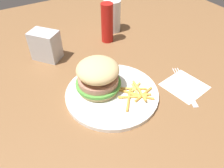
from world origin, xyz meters
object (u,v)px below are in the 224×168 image
Objects in this scene: plate at (112,94)px; napkin at (185,86)px; napkin_dispenser at (46,46)px; ketchup_bottle at (107,23)px; sandwich at (98,76)px; fries_pile at (136,93)px; drink_glass at (112,17)px; fork at (185,85)px.

plate reaches higher than napkin.
napkin_dispenser is 0.24m from ketchup_bottle.
sandwich is 1.15× the size of fries_pile.
plate is 2.65× the size of napkin_dispenser.
drink_glass is at bearing 68.60° from fries_pile.
drink_glass is 1.26× the size of napkin_dispenser.
fries_pile is 0.16m from napkin.
drink_glass is (0.22, 0.30, -0.00)m from sandwich.
drink_glass reaches higher than sandwich.
plate is 2.04× the size of sandwich.
drink_glass reaches higher than fork.
napkin is 0.46m from napkin_dispenser.
ketchup_bottle reaches higher than drink_glass.
fork is 1.33× the size of drink_glass.
napkin_dispenser is (-0.30, 0.35, 0.05)m from napkin.
napkin_dispenser is at bearing 131.04° from fork.
napkin_dispenser is (-0.15, 0.31, 0.03)m from fries_pile.
plate is at bearing 159.34° from napkin.
fries_pile is at bearing -105.66° from ketchup_bottle.
drink_glass is at bearing 46.84° from ketchup_bottle.
napkin is 0.41m from drink_glass.
sandwich is at bearing 125.57° from plate.
fries_pile reaches higher than fork.
sandwich is 1.03× the size of drink_glass.
drink_glass is 0.09m from ketchup_bottle.
ketchup_bottle is (-0.07, 0.35, 0.07)m from napkin.
plate is 0.22m from fork.
ketchup_bottle reaches higher than fries_pile.
plate is at bearing 160.41° from napkin_dispenser.
sandwich is 0.26m from fork.
napkin_dispenser is (-0.07, 0.24, -0.01)m from sandwich.
napkin_dispenser reaches higher than fries_pile.
fork is (0.23, -0.11, -0.05)m from sandwich.
drink_glass is 0.85× the size of ketchup_bottle.
napkin is at bearing -13.15° from fries_pile.
ketchup_bottle is (-0.06, -0.06, 0.02)m from drink_glass.
fries_pile is 1.13× the size of napkin_dispenser.
napkin is at bearing -178.26° from napkin_dispenser.
sandwich is at bearing 154.48° from fork.
fries_pile is 0.35m from napkin_dispenser.
ketchup_bottle is at bearing -133.16° from drink_glass.
plate is 0.07m from sandwich.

